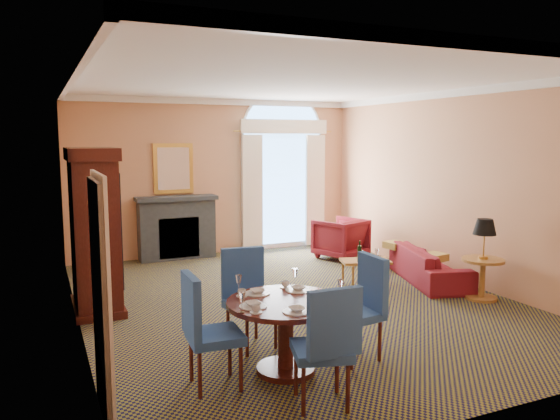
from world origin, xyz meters
name	(u,v)px	position (x,y,z in m)	size (l,w,h in m)	color
ground	(294,300)	(0.00, 0.00, 0.00)	(7.50, 7.50, 0.00)	black
room_envelope	(274,131)	(-0.03, 0.67, 2.51)	(6.04, 7.52, 3.45)	tan
armoire	(95,233)	(-2.72, 0.71, 1.10)	(0.65, 1.16, 2.27)	#37110C
dining_table	(286,319)	(-1.16, -2.24, 0.57)	(1.21, 1.21, 0.96)	#37110C
dining_chair_north	(247,291)	(-1.25, -1.36, 0.65)	(0.61, 0.61, 1.13)	#254C91
dining_chair_south	(328,340)	(-1.15, -3.10, 0.65)	(0.63, 0.63, 1.13)	#254C91
dining_chair_east	(363,300)	(-0.23, -2.24, 0.65)	(0.57, 0.57, 1.13)	#254C91
dining_chair_west	(204,324)	(-2.03, -2.26, 0.65)	(0.54, 0.53, 1.13)	#254C91
sofa	(429,265)	(2.55, 0.03, 0.29)	(1.96, 0.77, 0.57)	maroon
armchair	(340,238)	(2.11, 2.23, 0.40)	(0.86, 0.89, 0.81)	maroon
coffee_table	(365,261)	(1.48, 0.35, 0.39)	(0.89, 0.65, 0.75)	#A97032
side_table	(484,250)	(2.60, -1.10, 0.75)	(0.62, 0.62, 1.20)	#A97032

